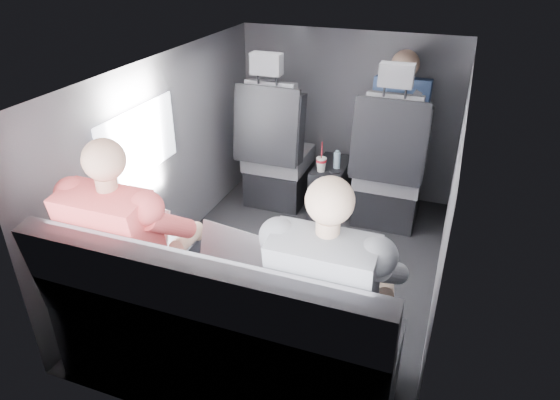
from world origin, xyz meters
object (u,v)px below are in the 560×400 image
at_px(water_bottle, 337,161).
at_px(center_console, 330,187).
at_px(soda_cup, 321,164).
at_px(laptop_white, 155,229).
at_px(front_seat_right, 389,175).
at_px(rear_bench, 221,341).
at_px(front_seat_left, 276,158).
at_px(laptop_silver, 245,259).
at_px(passenger_rear_left, 136,251).
at_px(passenger_rear_right, 331,297).
at_px(passenger_front_right, 399,119).
at_px(laptop_black, 350,270).

bearing_deg(water_bottle, center_console, 130.42).
relative_size(soda_cup, laptop_white, 0.62).
distance_m(front_seat_right, rear_bench, 1.96).
bearing_deg(front_seat_left, laptop_silver, -73.99).
distance_m(soda_cup, passenger_rear_left, 1.77).
bearing_deg(passenger_rear_right, passenger_front_right, 91.11).
height_order(soda_cup, passenger_rear_left, passenger_rear_left).
height_order(soda_cup, water_bottle, soda_cup).
xyz_separation_m(front_seat_left, front_seat_right, (0.90, 0.00, 0.00)).
height_order(laptop_silver, passenger_front_right, passenger_front_right).
height_order(front_seat_right, passenger_rear_left, front_seat_right).
xyz_separation_m(center_console, passenger_front_right, (0.45, 0.22, 0.55)).
distance_m(laptop_white, passenger_front_right, 2.09).
height_order(front_seat_left, passenger_rear_right, front_seat_left).
bearing_deg(passenger_rear_left, center_console, 75.26).
relative_size(rear_bench, laptop_silver, 3.99).
relative_size(front_seat_left, front_seat_right, 1.00).
bearing_deg(passenger_rear_right, center_console, 104.78).
distance_m(laptop_white, passenger_rear_left, 0.21).
bearing_deg(rear_bench, front_seat_left, 103.31).
relative_size(center_console, laptop_black, 1.36).
relative_size(rear_bench, passenger_rear_right, 1.29).
xyz_separation_m(water_bottle, passenger_rear_left, (-0.54, -1.78, 0.17)).
bearing_deg(water_bottle, laptop_black, -73.44).
height_order(front_seat_right, water_bottle, front_seat_right).
bearing_deg(passenger_front_right, water_bottle, -144.12).
xyz_separation_m(rear_bench, passenger_rear_left, (-0.49, 0.09, 0.33)).
height_order(laptop_black, passenger_front_right, passenger_front_right).
xyz_separation_m(front_seat_left, passenger_rear_right, (0.94, -1.81, 0.23)).
relative_size(front_seat_left, laptop_silver, 3.15).
distance_m(soda_cup, passenger_front_right, 0.68).
xyz_separation_m(laptop_white, passenger_rear_right, (1.00, -0.21, 0.00)).
xyz_separation_m(water_bottle, passenger_rear_right, (0.43, -1.78, 0.17)).
xyz_separation_m(front_seat_left, laptop_black, (0.97, -1.59, 0.23)).
xyz_separation_m(water_bottle, passenger_front_right, (0.39, 0.28, 0.29)).
distance_m(laptop_black, passenger_front_right, 1.85).
bearing_deg(soda_cup, rear_bench, -88.57).
xyz_separation_m(passenger_rear_right, passenger_front_right, (-0.04, 2.06, 0.12)).
xyz_separation_m(rear_bench, laptop_silver, (0.03, 0.23, 0.33)).
distance_m(front_seat_left, rear_bench, 1.96).
bearing_deg(rear_bench, water_bottle, 88.30).
distance_m(rear_bench, laptop_black, 0.69).
height_order(front_seat_right, laptop_white, front_seat_right).
bearing_deg(center_console, laptop_black, -72.28).
height_order(rear_bench, soda_cup, rear_bench).
distance_m(water_bottle, laptop_black, 1.64).
xyz_separation_m(rear_bench, passenger_rear_right, (0.49, 0.09, 0.33)).
distance_m(front_seat_right, passenger_rear_left, 2.05).
relative_size(water_bottle, laptop_black, 0.43).
distance_m(laptop_white, passenger_rear_right, 1.02).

